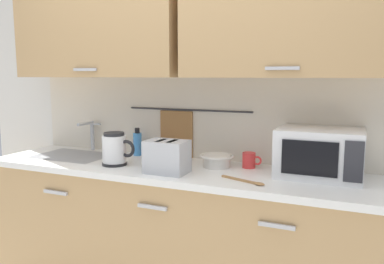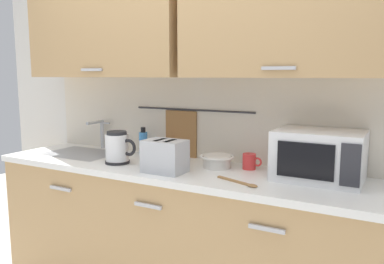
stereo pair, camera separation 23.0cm
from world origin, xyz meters
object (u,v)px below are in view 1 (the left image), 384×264
wooden_spoon (248,181)px  mixing_bowl (217,160)px  microwave (320,153)px  mug_near_sink (159,152)px  electric_kettle (115,149)px  toaster (167,157)px  dish_soap_bottle (137,143)px  mug_by_kettle (249,160)px

wooden_spoon → mixing_bowl: bearing=135.2°
microwave → mug_near_sink: (-1.04, 0.05, -0.09)m
microwave → electric_kettle: size_ratio=2.03×
microwave → wooden_spoon: 0.45m
toaster → mug_near_sink: bearing=124.7°
wooden_spoon → mug_near_sink: bearing=155.0°
dish_soap_bottle → mug_by_kettle: bearing=-3.8°
mug_near_sink → toaster: 0.38m
electric_kettle → mixing_bowl: (0.61, 0.20, -0.06)m
microwave → mug_by_kettle: bearing=173.6°
dish_soap_bottle → toaster: (0.42, -0.36, 0.01)m
dish_soap_bottle → wooden_spoon: bearing=-22.8°
wooden_spoon → mug_by_kettle: bearing=103.7°
wooden_spoon → microwave: bearing=40.2°
microwave → mug_near_sink: bearing=177.4°
mug_near_sink → mixing_bowl: (0.43, -0.06, -0.00)m
mixing_bowl → mug_by_kettle: (0.19, 0.06, 0.00)m
electric_kettle → mug_near_sink: electric_kettle is taller
toaster → microwave: bearing=17.6°
mug_near_sink → mug_by_kettle: 0.62m
mug_by_kettle → toaster: bearing=-143.1°
microwave → mixing_bowl: size_ratio=2.15×
mixing_bowl → mug_by_kettle: 0.20m
microwave → electric_kettle: 1.23m
microwave → toaster: (-0.82, -0.26, -0.04)m
electric_kettle → mug_near_sink: 0.32m
microwave → dish_soap_bottle: size_ratio=2.35×
dish_soap_bottle → mug_near_sink: 0.21m
mug_near_sink → wooden_spoon: (0.70, -0.33, -0.04)m
mug_by_kettle → wooden_spoon: mug_by_kettle is taller
mixing_bowl → wooden_spoon: bearing=-44.8°
dish_soap_bottle → mug_near_sink: dish_soap_bottle is taller
mixing_bowl → toaster: (-0.22, -0.25, 0.05)m
mixing_bowl → mug_by_kettle: mug_by_kettle is taller
microwave → toaster: bearing=-162.4°
microwave → dish_soap_bottle: bearing=175.3°
electric_kettle → mixing_bowl: 0.64m
electric_kettle → toaster: electric_kettle is taller
dish_soap_bottle → wooden_spoon: (0.91, -0.38, -0.08)m
electric_kettle → wooden_spoon: (0.88, -0.07, -0.10)m
electric_kettle → mug_by_kettle: bearing=18.0°
microwave → mixing_bowl: (-0.60, -0.01, -0.09)m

